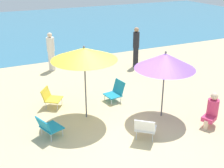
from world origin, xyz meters
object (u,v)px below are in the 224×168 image
at_px(beach_chair_a, 116,91).
at_px(beach_chair_c, 48,126).
at_px(person_a, 136,47).
at_px(person_b, 212,109).
at_px(person_c, 51,52).
at_px(beach_chair_d, 50,97).
at_px(umbrella_yellow, 84,54).
at_px(beach_chair_b, 145,127).
at_px(umbrella_purple, 165,61).

bearing_deg(beach_chair_a, beach_chair_c, 17.88).
relative_size(beach_chair_a, person_a, 0.39).
xyz_separation_m(beach_chair_c, person_b, (4.14, -1.26, 0.16)).
distance_m(beach_chair_a, person_b, 3.00).
distance_m(beach_chair_a, person_c, 3.90).
bearing_deg(person_c, beach_chair_d, 21.37).
height_order(beach_chair_a, person_a, person_a).
xyz_separation_m(umbrella_yellow, person_c, (0.11, 4.34, -1.11)).
height_order(beach_chair_d, person_c, person_c).
relative_size(person_a, person_c, 1.08).
xyz_separation_m(beach_chair_a, beach_chair_b, (-0.32, -2.35, 0.03)).
bearing_deg(beach_chair_a, beach_chair_b, 73.83).
bearing_deg(umbrella_yellow, umbrella_purple, -22.75).
height_order(umbrella_yellow, beach_chair_c, umbrella_yellow).
bearing_deg(person_c, umbrella_purple, 56.36).
height_order(beach_chair_c, person_a, person_a).
relative_size(beach_chair_a, beach_chair_b, 0.92).
xyz_separation_m(person_b, person_c, (-2.80, 6.19, 0.31)).
xyz_separation_m(umbrella_purple, beach_chair_b, (-1.08, -0.87, -1.32)).
distance_m(beach_chair_c, person_c, 5.13).
bearing_deg(person_c, beach_chair_c, 21.08).
bearing_deg(person_b, beach_chair_a, -81.21).
bearing_deg(beach_chair_b, umbrella_purple, -11.30).
distance_m(umbrella_yellow, beach_chair_a, 2.10).
bearing_deg(person_a, umbrella_yellow, -116.91).
bearing_deg(umbrella_purple, beach_chair_c, 175.43).
relative_size(beach_chair_d, person_a, 0.43).
bearing_deg(beach_chair_d, umbrella_purple, 0.71).
distance_m(umbrella_purple, beach_chair_b, 1.91).
height_order(umbrella_purple, beach_chair_c, umbrella_purple).
xyz_separation_m(umbrella_yellow, umbrella_purple, (2.00, -0.84, -0.23)).
bearing_deg(beach_chair_a, person_b, 115.44).
bearing_deg(person_c, beach_chair_b, 43.95).
xyz_separation_m(umbrella_purple, person_c, (-1.89, 5.18, -0.88)).
bearing_deg(umbrella_yellow, beach_chair_b, -61.72).
xyz_separation_m(beach_chair_a, person_c, (-1.13, 3.70, 0.47)).
xyz_separation_m(umbrella_purple, person_a, (1.45, 4.13, -0.80)).
bearing_deg(person_b, person_a, -121.15).
distance_m(person_a, person_c, 3.50).
xyz_separation_m(person_a, person_c, (-3.34, 1.05, -0.08)).
distance_m(beach_chair_a, beach_chair_c, 2.76).
distance_m(beach_chair_a, beach_chair_d, 2.05).
bearing_deg(person_a, beach_chair_a, -110.43).
relative_size(umbrella_purple, person_a, 1.15).
xyz_separation_m(beach_chair_b, beach_chair_c, (-2.15, 1.13, -0.04)).
relative_size(umbrella_purple, beach_chair_b, 2.75).
xyz_separation_m(beach_chair_a, beach_chair_d, (-2.00, 0.43, 0.01)).
distance_m(umbrella_purple, person_a, 4.45).
bearing_deg(beach_chair_a, person_a, -138.34).
xyz_separation_m(beach_chair_d, person_b, (3.67, -2.92, 0.15)).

